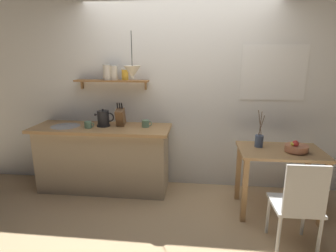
{
  "coord_description": "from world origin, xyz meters",
  "views": [
    {
      "loc": [
        0.27,
        -3.08,
        1.81
      ],
      "look_at": [
        -0.1,
        0.25,
        0.95
      ],
      "focal_mm": 29.15,
      "sensor_mm": 36.0,
      "label": 1
    }
  ],
  "objects_px": {
    "twig_vase": "(259,140)",
    "electric_kettle": "(103,118)",
    "fruit_bowl": "(296,147)",
    "pendant_lamp": "(132,72)",
    "dining_table": "(280,162)",
    "knife_block": "(120,117)",
    "coffee_mug_spare": "(146,124)",
    "coffee_mug_by_sink": "(88,125)",
    "dining_chair_near": "(299,203)"
  },
  "relations": [
    {
      "from": "dining_table",
      "to": "coffee_mug_spare",
      "type": "height_order",
      "value": "coffee_mug_spare"
    },
    {
      "from": "twig_vase",
      "to": "fruit_bowl",
      "type": "bearing_deg",
      "value": -21.08
    },
    {
      "from": "dining_chair_near",
      "to": "coffee_mug_by_sink",
      "type": "distance_m",
      "value": 2.58
    },
    {
      "from": "twig_vase",
      "to": "electric_kettle",
      "type": "distance_m",
      "value": 1.99
    },
    {
      "from": "coffee_mug_spare",
      "to": "pendant_lamp",
      "type": "height_order",
      "value": "pendant_lamp"
    },
    {
      "from": "twig_vase",
      "to": "knife_block",
      "type": "xyz_separation_m",
      "value": [
        -1.74,
        0.29,
        0.17
      ]
    },
    {
      "from": "coffee_mug_by_sink",
      "to": "pendant_lamp",
      "type": "distance_m",
      "value": 0.93
    },
    {
      "from": "electric_kettle",
      "to": "dining_chair_near",
      "type": "bearing_deg",
      "value": -25.95
    },
    {
      "from": "knife_block",
      "to": "fruit_bowl",
      "type": "bearing_deg",
      "value": -11.65
    },
    {
      "from": "dining_table",
      "to": "fruit_bowl",
      "type": "height_order",
      "value": "fruit_bowl"
    },
    {
      "from": "coffee_mug_spare",
      "to": "knife_block",
      "type": "bearing_deg",
      "value": 178.95
    },
    {
      "from": "knife_block",
      "to": "coffee_mug_spare",
      "type": "distance_m",
      "value": 0.35
    },
    {
      "from": "dining_chair_near",
      "to": "pendant_lamp",
      "type": "relative_size",
      "value": 1.69
    },
    {
      "from": "twig_vase",
      "to": "coffee_mug_spare",
      "type": "bearing_deg",
      "value": 168.45
    },
    {
      "from": "electric_kettle",
      "to": "pendant_lamp",
      "type": "distance_m",
      "value": 0.79
    },
    {
      "from": "dining_table",
      "to": "coffee_mug_spare",
      "type": "bearing_deg",
      "value": 167.01
    },
    {
      "from": "coffee_mug_spare",
      "to": "dining_table",
      "type": "bearing_deg",
      "value": -12.99
    },
    {
      "from": "twig_vase",
      "to": "pendant_lamp",
      "type": "height_order",
      "value": "pendant_lamp"
    },
    {
      "from": "fruit_bowl",
      "to": "coffee_mug_spare",
      "type": "distance_m",
      "value": 1.83
    },
    {
      "from": "twig_vase",
      "to": "pendant_lamp",
      "type": "distance_m",
      "value": 1.7
    },
    {
      "from": "dining_chair_near",
      "to": "knife_block",
      "type": "distance_m",
      "value": 2.3
    },
    {
      "from": "fruit_bowl",
      "to": "pendant_lamp",
      "type": "distance_m",
      "value": 2.06
    },
    {
      "from": "dining_table",
      "to": "knife_block",
      "type": "height_order",
      "value": "knife_block"
    },
    {
      "from": "coffee_mug_by_sink",
      "to": "pendant_lamp",
      "type": "height_order",
      "value": "pendant_lamp"
    },
    {
      "from": "dining_chair_near",
      "to": "coffee_mug_by_sink",
      "type": "bearing_deg",
      "value": 158.07
    },
    {
      "from": "twig_vase",
      "to": "coffee_mug_by_sink",
      "type": "height_order",
      "value": "twig_vase"
    },
    {
      "from": "twig_vase",
      "to": "dining_chair_near",
      "type": "bearing_deg",
      "value": -74.58
    },
    {
      "from": "fruit_bowl",
      "to": "coffee_mug_spare",
      "type": "height_order",
      "value": "coffee_mug_spare"
    },
    {
      "from": "dining_table",
      "to": "pendant_lamp",
      "type": "height_order",
      "value": "pendant_lamp"
    },
    {
      "from": "fruit_bowl",
      "to": "dining_table",
      "type": "bearing_deg",
      "value": 159.46
    },
    {
      "from": "dining_chair_near",
      "to": "twig_vase",
      "type": "xyz_separation_m",
      "value": [
        -0.22,
        0.79,
        0.35
      ]
    },
    {
      "from": "dining_chair_near",
      "to": "fruit_bowl",
      "type": "distance_m",
      "value": 0.74
    },
    {
      "from": "fruit_bowl",
      "to": "knife_block",
      "type": "xyz_separation_m",
      "value": [
        -2.11,
        0.44,
        0.2
      ]
    },
    {
      "from": "dining_chair_near",
      "to": "electric_kettle",
      "type": "bearing_deg",
      "value": 154.05
    },
    {
      "from": "dining_table",
      "to": "dining_chair_near",
      "type": "distance_m",
      "value": 0.71
    },
    {
      "from": "dining_table",
      "to": "dining_chair_near",
      "type": "relative_size",
      "value": 1.01
    },
    {
      "from": "knife_block",
      "to": "coffee_mug_spare",
      "type": "relative_size",
      "value": 2.37
    },
    {
      "from": "fruit_bowl",
      "to": "twig_vase",
      "type": "relative_size",
      "value": 0.56
    },
    {
      "from": "knife_block",
      "to": "dining_table",
      "type": "bearing_deg",
      "value": -10.99
    },
    {
      "from": "coffee_mug_by_sink",
      "to": "pendant_lamp",
      "type": "xyz_separation_m",
      "value": [
        0.63,
        -0.06,
        0.68
      ]
    },
    {
      "from": "twig_vase",
      "to": "electric_kettle",
      "type": "relative_size",
      "value": 1.67
    },
    {
      "from": "dining_table",
      "to": "knife_block",
      "type": "xyz_separation_m",
      "value": [
        -1.97,
        0.38,
        0.4
      ]
    },
    {
      "from": "electric_kettle",
      "to": "coffee_mug_spare",
      "type": "height_order",
      "value": "electric_kettle"
    },
    {
      "from": "dining_chair_near",
      "to": "electric_kettle",
      "type": "distance_m",
      "value": 2.48
    },
    {
      "from": "dining_table",
      "to": "twig_vase",
      "type": "bearing_deg",
      "value": 158.58
    },
    {
      "from": "dining_table",
      "to": "fruit_bowl",
      "type": "xyz_separation_m",
      "value": [
        0.14,
        -0.05,
        0.2
      ]
    },
    {
      "from": "fruit_bowl",
      "to": "knife_block",
      "type": "height_order",
      "value": "knife_block"
    },
    {
      "from": "electric_kettle",
      "to": "knife_block",
      "type": "xyz_separation_m",
      "value": [
        0.23,
        0.02,
        0.02
      ]
    },
    {
      "from": "fruit_bowl",
      "to": "coffee_mug_spare",
      "type": "bearing_deg",
      "value": 166.38
    },
    {
      "from": "dining_table",
      "to": "dining_chair_near",
      "type": "xyz_separation_m",
      "value": [
        -0.01,
        -0.7,
        -0.12
      ]
    }
  ]
}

